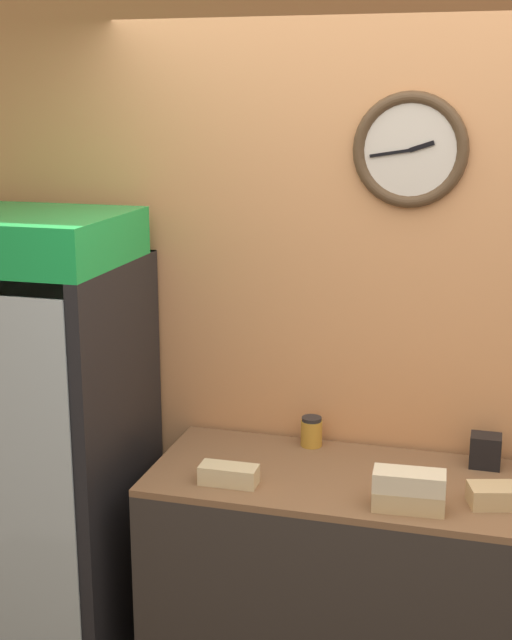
{
  "coord_description": "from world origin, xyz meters",
  "views": [
    {
      "loc": [
        0.21,
        -2.03,
        2.23
      ],
      "look_at": [
        -0.6,
        0.87,
        1.46
      ],
      "focal_mm": 50.0,
      "sensor_mm": 36.0,
      "label": 1
    }
  ],
  "objects_px": {
    "sandwich_stack_middle": "(409,481)",
    "sandwich_flat_right": "(505,496)",
    "sandwich_flat_left": "(229,475)",
    "beverage_cooler": "(38,420)",
    "sandwich_stack_bottom": "(408,500)",
    "condiment_jar": "(311,432)",
    "napkin_dispenser": "(485,451)"
  },
  "relations": [
    {
      "from": "sandwich_flat_right",
      "to": "condiment_jar",
      "type": "height_order",
      "value": "condiment_jar"
    },
    {
      "from": "sandwich_stack_bottom",
      "to": "sandwich_flat_left",
      "type": "xyz_separation_m",
      "value": [
        -0.62,
        0.03,
        0.0
      ]
    },
    {
      "from": "sandwich_flat_right",
      "to": "napkin_dispenser",
      "type": "bearing_deg",
      "value": 103.01
    },
    {
      "from": "beverage_cooler",
      "to": "sandwich_stack_bottom",
      "type": "distance_m",
      "value": 1.47
    },
    {
      "from": "sandwich_stack_middle",
      "to": "sandwich_stack_bottom",
      "type": "bearing_deg",
      "value": 180.0
    },
    {
      "from": "sandwich_stack_middle",
      "to": "sandwich_flat_right",
      "type": "relative_size",
      "value": 0.94
    },
    {
      "from": "condiment_jar",
      "to": "napkin_dispenser",
      "type": "relative_size",
      "value": 0.96
    },
    {
      "from": "sandwich_stack_bottom",
      "to": "sandwich_flat_left",
      "type": "bearing_deg",
      "value": 177.12
    },
    {
      "from": "sandwich_stack_bottom",
      "to": "sandwich_stack_middle",
      "type": "xyz_separation_m",
      "value": [
        0.0,
        0.0,
        0.07
      ]
    },
    {
      "from": "sandwich_flat_right",
      "to": "condiment_jar",
      "type": "bearing_deg",
      "value": 155.19
    },
    {
      "from": "beverage_cooler",
      "to": "napkin_dispenser",
      "type": "height_order",
      "value": "beverage_cooler"
    },
    {
      "from": "beverage_cooler",
      "to": "sandwich_stack_middle",
      "type": "relative_size",
      "value": 7.62
    },
    {
      "from": "sandwich_flat_left",
      "to": "sandwich_flat_right",
      "type": "height_order",
      "value": "sandwich_flat_right"
    },
    {
      "from": "sandwich_stack_bottom",
      "to": "condiment_jar",
      "type": "distance_m",
      "value": 0.61
    },
    {
      "from": "sandwich_flat_left",
      "to": "napkin_dispenser",
      "type": "xyz_separation_m",
      "value": [
        0.85,
        0.39,
        0.03
      ]
    },
    {
      "from": "sandwich_flat_left",
      "to": "condiment_jar",
      "type": "bearing_deg",
      "value": 63.96
    },
    {
      "from": "sandwich_stack_bottom",
      "to": "sandwich_flat_right",
      "type": "relative_size",
      "value": 0.95
    },
    {
      "from": "beverage_cooler",
      "to": "sandwich_stack_bottom",
      "type": "xyz_separation_m",
      "value": [
        1.46,
        -0.22,
        -0.05
      ]
    },
    {
      "from": "beverage_cooler",
      "to": "sandwich_stack_bottom",
      "type": "relative_size",
      "value": 7.59
    },
    {
      "from": "beverage_cooler",
      "to": "napkin_dispenser",
      "type": "distance_m",
      "value": 1.7
    },
    {
      "from": "sandwich_flat_left",
      "to": "condiment_jar",
      "type": "xyz_separation_m",
      "value": [
        0.2,
        0.42,
        0.02
      ]
    },
    {
      "from": "beverage_cooler",
      "to": "napkin_dispenser",
      "type": "xyz_separation_m",
      "value": [
        1.69,
        0.21,
        -0.02
      ]
    },
    {
      "from": "beverage_cooler",
      "to": "sandwich_stack_bottom",
      "type": "bearing_deg",
      "value": -8.43
    },
    {
      "from": "sandwich_stack_bottom",
      "to": "sandwich_flat_right",
      "type": "bearing_deg",
      "value": 20.76
    },
    {
      "from": "sandwich_stack_bottom",
      "to": "condiment_jar",
      "type": "height_order",
      "value": "condiment_jar"
    },
    {
      "from": "beverage_cooler",
      "to": "sandwich_stack_middle",
      "type": "distance_m",
      "value": 1.47
    },
    {
      "from": "sandwich_stack_middle",
      "to": "sandwich_flat_right",
      "type": "bearing_deg",
      "value": 20.76
    },
    {
      "from": "sandwich_flat_left",
      "to": "napkin_dispenser",
      "type": "distance_m",
      "value": 0.94
    },
    {
      "from": "sandwich_stack_middle",
      "to": "beverage_cooler",
      "type": "bearing_deg",
      "value": 171.57
    },
    {
      "from": "condiment_jar",
      "to": "beverage_cooler",
      "type": "bearing_deg",
      "value": -167.41
    },
    {
      "from": "sandwich_flat_right",
      "to": "napkin_dispenser",
      "type": "relative_size",
      "value": 2.11
    },
    {
      "from": "sandwich_flat_right",
      "to": "beverage_cooler",
      "type": "bearing_deg",
      "value": 176.7
    }
  ]
}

